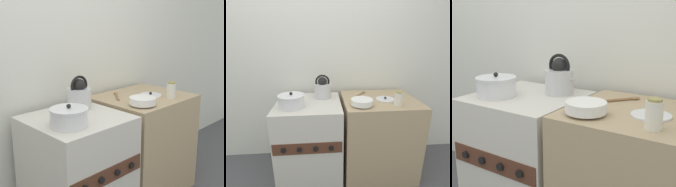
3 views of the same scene
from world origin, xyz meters
The scene contains 9 objects.
wall_back centered at (0.00, 0.73, 1.25)m, with size 7.00×0.06×2.50m.
stove centered at (0.00, 0.32, 0.42)m, with size 0.64×0.66×0.85m.
counter centered at (0.73, 0.33, 0.43)m, with size 0.76×0.66×0.86m.
kettle centered at (0.15, 0.46, 0.94)m, with size 0.22×0.18×0.25m.
cooking_pot centered at (-0.14, 0.20, 0.91)m, with size 0.24×0.24×0.15m.
enamel_bowl centered at (0.51, 0.15, 0.90)m, with size 0.20×0.20×0.06m.
storage_jar centered at (0.84, 0.13, 0.93)m, with size 0.07×0.07×0.14m.
loose_pot_lid centered at (0.78, 0.29, 0.86)m, with size 0.19×0.19×0.03m.
wooden_spoon centered at (0.56, 0.48, 0.87)m, with size 0.18×0.21×0.02m.
Camera 1 is at (-1.26, -1.30, 1.53)m, focal length 50.00 mm.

